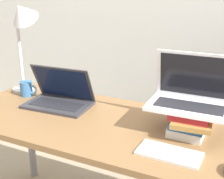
% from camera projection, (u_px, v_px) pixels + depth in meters
% --- Properties ---
extents(desk, '(1.66, 0.66, 0.70)m').
position_uv_depth(desk, '(111.00, 137.00, 1.58)').
color(desk, brown).
rests_on(desk, ground_plane).
extents(laptop_left, '(0.38, 0.25, 0.22)m').
position_uv_depth(laptop_left, '(60.00, 97.00, 1.77)').
color(laptop_left, '#333338').
rests_on(laptop_left, desk).
extents(book_stack, '(0.20, 0.29, 0.12)m').
position_uv_depth(book_stack, '(191.00, 119.00, 1.45)').
color(book_stack, white).
rests_on(book_stack, desk).
extents(laptop_on_books, '(0.38, 0.24, 0.24)m').
position_uv_depth(laptop_on_books, '(192.00, 96.00, 1.43)').
color(laptop_on_books, silver).
rests_on(laptop_on_books, book_stack).
extents(wireless_keyboard, '(0.26, 0.13, 0.01)m').
position_uv_depth(wireless_keyboard, '(169.00, 153.00, 1.27)').
color(wireless_keyboard, white).
rests_on(wireless_keyboard, desk).
extents(mug, '(0.12, 0.07, 0.09)m').
position_uv_depth(mug, '(27.00, 89.00, 1.91)').
color(mug, teal).
rests_on(mug, desk).
extents(desk_lamp, '(0.23, 0.20, 0.59)m').
position_uv_depth(desk_lamp, '(22.00, 23.00, 1.82)').
color(desk_lamp, silver).
rests_on(desk_lamp, desk).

